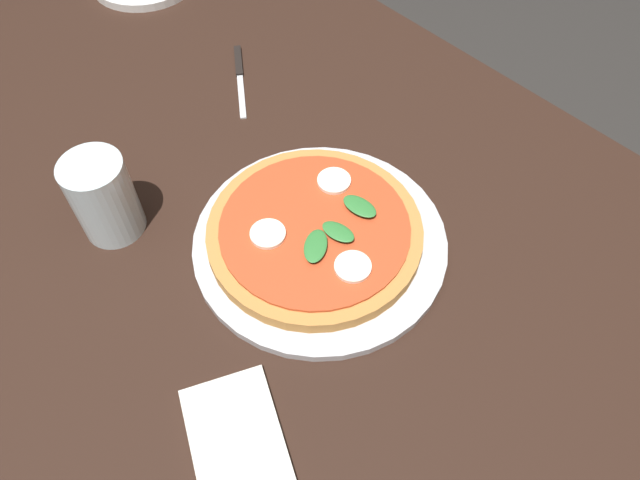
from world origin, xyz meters
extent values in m
plane|color=#2D2B28|center=(0.00, 0.00, 0.00)|extent=(6.00, 6.00, 0.00)
cube|color=black|center=(0.00, 0.00, 0.73)|extent=(1.59, 0.91, 0.04)
cube|color=black|center=(-0.71, 0.37, 0.36)|extent=(0.07, 0.07, 0.71)
cylinder|color=silver|center=(0.11, 0.02, 0.76)|extent=(0.31, 0.31, 0.01)
cylinder|color=#C6843F|center=(0.10, 0.02, 0.78)|extent=(0.26, 0.26, 0.02)
cylinder|color=#CC4723|center=(0.10, 0.02, 0.79)|extent=(0.23, 0.23, 0.00)
cylinder|color=white|center=(0.18, 0.01, 0.79)|extent=(0.04, 0.04, 0.00)
cylinder|color=white|center=(0.07, 0.09, 0.79)|extent=(0.04, 0.04, 0.00)
cylinder|color=white|center=(0.08, -0.03, 0.79)|extent=(0.04, 0.04, 0.00)
ellipsoid|color=#337F38|center=(0.13, 0.00, 0.80)|extent=(0.05, 0.05, 0.00)
ellipsoid|color=#337F38|center=(0.13, 0.03, 0.80)|extent=(0.05, 0.03, 0.00)
ellipsoid|color=#337F38|center=(0.12, 0.08, 0.80)|extent=(0.05, 0.03, 0.00)
cube|color=white|center=(0.23, -0.20, 0.76)|extent=(0.16, 0.13, 0.01)
cube|color=black|center=(-0.24, 0.17, 0.76)|extent=(0.06, 0.05, 0.01)
cube|color=silver|center=(-0.17, 0.12, 0.76)|extent=(0.08, 0.06, 0.00)
cylinder|color=silver|center=(-0.09, -0.15, 0.81)|extent=(0.08, 0.08, 0.11)
camera|label=1|loc=(0.42, -0.26, 1.35)|focal=32.97mm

